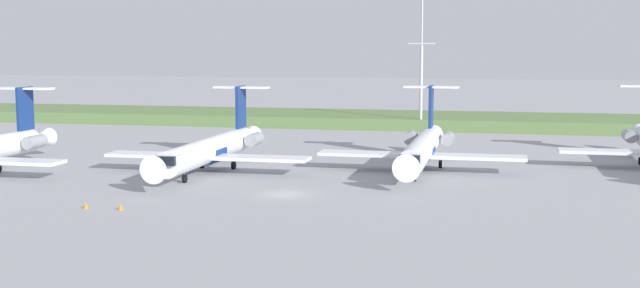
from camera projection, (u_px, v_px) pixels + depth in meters
name	position (u px, v px, depth m)	size (l,w,h in m)	color
ground_plane	(345.00, 153.00, 105.12)	(500.00, 500.00, 0.00)	#939399
grass_berm	(387.00, 120.00, 142.74)	(320.00, 20.00, 1.97)	#597542
regional_jet_second	(212.00, 148.00, 90.03)	(22.81, 31.00, 9.00)	silver
regional_jet_third	(422.00, 147.00, 90.97)	(22.81, 31.00, 9.00)	silver
antenna_mast	(421.00, 76.00, 131.55)	(4.40, 0.50, 21.84)	#B2B2B7
safety_cone_front_marker	(86.00, 205.00, 69.41)	(0.44, 0.44, 0.55)	orange
safety_cone_mid_marker	(121.00, 207.00, 68.80)	(0.44, 0.44, 0.55)	orange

